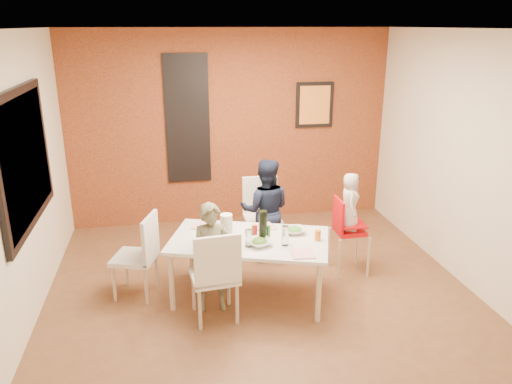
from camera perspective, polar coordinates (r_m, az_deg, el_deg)
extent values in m
plane|color=brown|center=(5.45, 0.59, -11.53)|extent=(4.50, 4.50, 0.00)
cube|color=silver|center=(4.71, 0.70, 18.16)|extent=(4.50, 4.50, 0.02)
cube|color=beige|center=(7.07, -2.91, 7.30)|extent=(4.50, 0.02, 2.70)
cube|color=beige|center=(2.90, 9.39, -10.30)|extent=(4.50, 0.02, 2.70)
cube|color=beige|center=(5.01, -25.52, 0.67)|extent=(0.02, 4.50, 2.70)
cube|color=beige|center=(5.77, 23.17, 3.19)|extent=(0.02, 4.50, 2.70)
cube|color=maroon|center=(7.05, -2.88, 7.26)|extent=(4.50, 0.02, 2.70)
cube|color=black|center=(5.14, -24.97, 3.49)|extent=(0.05, 1.70, 1.30)
cube|color=black|center=(5.13, -24.81, 3.50)|extent=(0.02, 1.55, 1.15)
cube|color=silver|center=(6.96, -7.84, 8.21)|extent=(0.55, 0.03, 1.70)
cube|color=black|center=(6.95, -7.84, 8.21)|extent=(0.60, 0.03, 1.76)
cube|color=black|center=(7.23, 6.70, 9.87)|extent=(0.54, 0.03, 0.64)
cube|color=gold|center=(7.22, 6.74, 9.85)|extent=(0.44, 0.01, 0.54)
cube|color=silver|center=(5.11, -0.77, -5.54)|extent=(1.79, 1.35, 0.04)
cylinder|color=#C7AE94|center=(5.09, -9.64, -10.10)|extent=(0.05, 0.05, 0.63)
cylinder|color=#C7AE94|center=(5.72, -7.42, -6.59)|extent=(0.05, 0.05, 0.63)
cylinder|color=#C7AE94|center=(4.88, 7.16, -11.32)|extent=(0.05, 0.05, 0.63)
cylinder|color=#C7AE94|center=(5.54, 7.34, -7.50)|extent=(0.05, 0.05, 0.63)
cube|color=silver|center=(4.87, -4.80, -9.52)|extent=(0.48, 0.48, 0.05)
cube|color=silver|center=(4.58, -4.38, -7.92)|extent=(0.44, 0.08, 0.50)
cylinder|color=tan|center=(5.16, -3.15, -10.66)|extent=(0.04, 0.04, 0.43)
cylinder|color=tan|center=(4.86, -2.17, -12.65)|extent=(0.04, 0.04, 0.43)
cylinder|color=tan|center=(5.11, -7.14, -11.14)|extent=(0.04, 0.04, 0.43)
cylinder|color=tan|center=(4.80, -6.43, -13.20)|extent=(0.04, 0.04, 0.43)
cube|color=white|center=(6.17, 0.77, -3.17)|extent=(0.44, 0.44, 0.05)
cube|color=white|center=(6.26, 0.43, -0.39)|extent=(0.44, 0.04, 0.50)
cylinder|color=beige|center=(6.07, -0.58, -5.95)|extent=(0.04, 0.04, 0.43)
cylinder|color=beige|center=(6.39, -1.13, -4.63)|extent=(0.04, 0.04, 0.43)
cylinder|color=beige|center=(6.13, 2.74, -5.69)|extent=(0.04, 0.04, 0.43)
cylinder|color=beige|center=(6.45, 2.02, -4.40)|extent=(0.04, 0.04, 0.43)
cube|color=beige|center=(5.39, -13.73, -7.31)|extent=(0.53, 0.53, 0.05)
cube|color=beige|center=(5.23, -11.98, -5.15)|extent=(0.17, 0.41, 0.48)
cylinder|color=tan|center=(5.69, -14.56, -8.44)|extent=(0.03, 0.03, 0.41)
cylinder|color=tan|center=(5.58, -11.26, -8.77)|extent=(0.03, 0.03, 0.41)
cylinder|color=tan|center=(5.42, -15.92, -10.04)|extent=(0.03, 0.03, 0.41)
cylinder|color=tan|center=(5.29, -12.46, -10.43)|extent=(0.03, 0.03, 0.41)
cube|color=red|center=(5.79, 10.66, -4.37)|extent=(0.31, 0.31, 0.05)
cube|color=red|center=(5.67, 9.39, -2.57)|extent=(0.03, 0.31, 0.37)
cube|color=red|center=(5.76, 10.71, -3.57)|extent=(0.31, 0.31, 0.02)
cylinder|color=#BFA98E|center=(5.82, 12.74, -7.28)|extent=(0.03, 0.03, 0.48)
cylinder|color=#BFA98E|center=(5.69, 9.47, -7.65)|extent=(0.03, 0.03, 0.48)
cylinder|color=#BFA98E|center=(6.11, 11.47, -5.89)|extent=(0.03, 0.03, 0.48)
cylinder|color=#BFA98E|center=(5.99, 8.35, -6.21)|extent=(0.03, 0.03, 0.48)
imported|color=#5E5D43|center=(4.96, -5.03, -7.50)|extent=(0.42, 0.28, 1.12)
imported|color=#161D32|center=(5.95, 1.08, -2.10)|extent=(0.71, 0.61, 1.26)
imported|color=beige|center=(5.66, 10.69, -1.09)|extent=(0.28, 0.36, 0.66)
cube|color=white|center=(4.87, -5.17, -6.62)|extent=(0.25, 0.25, 0.01)
cube|color=white|center=(5.37, 1.01, -4.03)|extent=(0.27, 0.27, 0.01)
cube|color=white|center=(4.79, 5.38, -7.04)|extent=(0.24, 0.24, 0.01)
cube|color=white|center=(5.43, -5.94, -3.85)|extent=(0.31, 0.31, 0.01)
imported|color=white|center=(4.95, 0.40, -5.77)|extent=(0.31, 0.31, 0.06)
imported|color=silver|center=(5.24, 4.45, -4.41)|extent=(0.23, 0.23, 0.05)
cylinder|color=black|center=(5.02, 0.80, -3.86)|extent=(0.08, 0.08, 0.31)
cylinder|color=silver|center=(4.90, -0.90, -5.29)|extent=(0.06, 0.06, 0.18)
cylinder|color=white|center=(4.93, 3.34, -4.99)|extent=(0.07, 0.07, 0.20)
cylinder|color=white|center=(5.03, -3.39, -4.06)|extent=(0.12, 0.12, 0.28)
cylinder|color=red|center=(5.11, -0.05, -4.53)|extent=(0.03, 0.03, 0.13)
cylinder|color=#2E7426|center=(5.08, 1.44, -4.63)|extent=(0.04, 0.04, 0.14)
cylinder|color=brown|center=(5.11, -0.34, -4.52)|extent=(0.03, 0.03, 0.13)
cylinder|color=orange|center=(5.09, 7.07, -4.94)|extent=(0.06, 0.06, 0.11)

